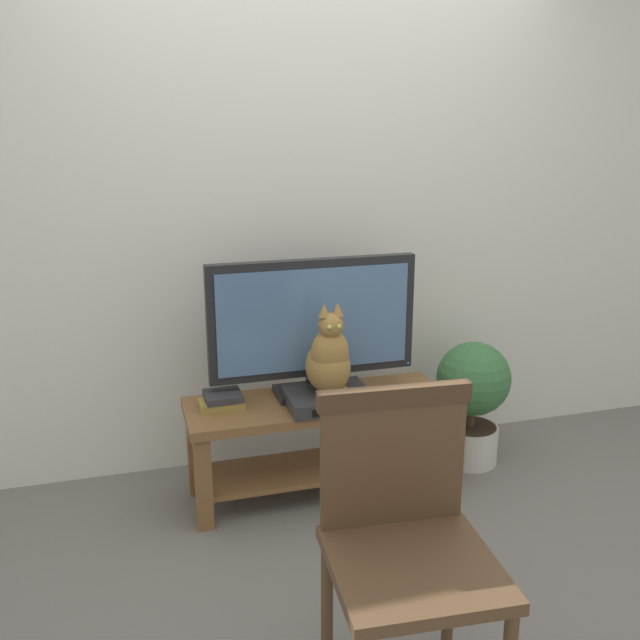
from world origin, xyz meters
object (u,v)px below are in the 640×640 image
book_stack (222,400)px  potted_plant (472,395)px  tv (313,323)px  tv_stand (317,429)px  cat (329,359)px  wooden_chair (404,526)px  media_box (328,398)px

book_stack → potted_plant: (1.29, 0.05, -0.14)m
tv → book_stack: size_ratio=4.92×
tv_stand → cat: bearing=-67.7°
wooden_chair → potted_plant: (0.93, 1.30, -0.20)m
cat → potted_plant: 0.90m
cat → wooden_chair: 1.15m
cat → wooden_chair: bearing=-95.5°
tv_stand → media_box: size_ratio=3.19×
tv_stand → media_box: 0.19m
media_box → wooden_chair: size_ratio=0.39×
tv → potted_plant: 0.97m
media_box → book_stack: 0.48m
tv_stand → wooden_chair: wooden_chair is taller
media_box → potted_plant: 0.85m
wooden_chair → potted_plant: bearing=54.6°
media_box → cat: bearing=-85.1°
wooden_chair → book_stack: (-0.36, 1.25, -0.06)m
tv_stand → tv: bearing=90.0°
tv_stand → wooden_chair: size_ratio=1.25×
tv_stand → media_box: media_box is taller
book_stack → potted_plant: 1.29m
tv → wooden_chair: (-0.08, -1.28, -0.26)m
tv → wooden_chair: size_ratio=1.00×
cat → book_stack: cat is taller
potted_plant → cat: bearing=-168.4°
wooden_chair → cat: bearing=84.5°
cat → book_stack: 0.52m
tv_stand → book_stack: (-0.43, 0.04, 0.18)m
book_stack → media_box: bearing=-12.5°
tv → wooden_chair: bearing=-93.4°
tv → media_box: (0.03, -0.13, -0.32)m
tv_stand → potted_plant: (0.85, 0.09, 0.04)m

